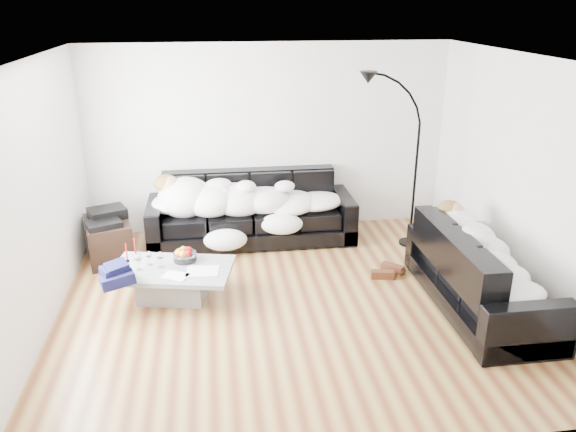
{
  "coord_description": "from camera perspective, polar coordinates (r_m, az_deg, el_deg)",
  "views": [
    {
      "loc": [
        -0.79,
        -5.37,
        3.12
      ],
      "look_at": [
        0.0,
        0.3,
        0.9
      ],
      "focal_mm": 35.0,
      "sensor_mm": 36.0,
      "label": 1
    }
  ],
  "objects": [
    {
      "name": "shoes",
      "position": [
        6.9,
        10.06,
        -5.53
      ],
      "size": [
        0.56,
        0.49,
        0.11
      ],
      "primitive_type": null,
      "rotation": [
        0.0,
        0.0,
        -0.39
      ],
      "color": "#472311",
      "rests_on": "ground"
    },
    {
      "name": "candle_right",
      "position": [
        6.51,
        -15.25,
        -3.26
      ],
      "size": [
        0.06,
        0.06,
        0.26
      ],
      "primitive_type": "cylinder",
      "rotation": [
        0.0,
        0.0,
        0.23
      ],
      "color": "maroon",
      "rests_on": "coffee_table"
    },
    {
      "name": "ceiling",
      "position": [
        5.45,
        0.45,
        15.72
      ],
      "size": [
        5.0,
        5.0,
        0.0
      ],
      "primitive_type": "plane",
      "color": "white",
      "rests_on": "ground"
    },
    {
      "name": "stereo",
      "position": [
        7.37,
        -18.01,
        0.01
      ],
      "size": [
        0.54,
        0.49,
        0.13
      ],
      "primitive_type": "cube",
      "rotation": [
        0.0,
        0.0,
        0.41
      ],
      "color": "black",
      "rests_on": "av_cabinet"
    },
    {
      "name": "floor_lamp",
      "position": [
        7.5,
        12.84,
        4.39
      ],
      "size": [
        0.76,
        0.36,
        2.03
      ],
      "primitive_type": null,
      "rotation": [
        0.0,
        0.0,
        -0.08
      ],
      "color": "black",
      "rests_on": "ground"
    },
    {
      "name": "navy_jacket",
      "position": [
        6.03,
        -17.05,
        -5.08
      ],
      "size": [
        0.44,
        0.41,
        0.18
      ],
      "primitive_type": null,
      "rotation": [
        0.0,
        0.0,
        0.37
      ],
      "color": "black",
      "rests_on": "coffee_table"
    },
    {
      "name": "av_cabinet",
      "position": [
        7.49,
        -17.73,
        -2.32
      ],
      "size": [
        0.7,
        0.87,
        0.52
      ],
      "primitive_type": "cube",
      "rotation": [
        0.0,
        0.0,
        0.26
      ],
      "color": "black",
      "rests_on": "ground"
    },
    {
      "name": "wall_right",
      "position": [
        6.55,
        22.63,
        3.41
      ],
      "size": [
        0.02,
        4.5,
        2.6
      ],
      "primitive_type": "cube",
      "color": "silver",
      "rests_on": "ground"
    },
    {
      "name": "wine_glass_a",
      "position": [
        6.36,
        -13.94,
        -4.19
      ],
      "size": [
        0.08,
        0.08,
        0.16
      ],
      "primitive_type": "cylinder",
      "rotation": [
        0.0,
        0.0,
        -0.2
      ],
      "color": "white",
      "rests_on": "coffee_table"
    },
    {
      "name": "candle_left",
      "position": [
        6.49,
        -16.07,
        -3.63
      ],
      "size": [
        0.05,
        0.05,
        0.22
      ],
      "primitive_type": "cylinder",
      "rotation": [
        0.0,
        0.0,
        0.35
      ],
      "color": "maroon",
      "rests_on": "coffee_table"
    },
    {
      "name": "newspaper_a",
      "position": [
        6.14,
        -8.68,
        -5.53
      ],
      "size": [
        0.37,
        0.3,
        0.01
      ],
      "primitive_type": "cube",
      "rotation": [
        0.0,
        0.0,
        -0.11
      ],
      "color": "silver",
      "rests_on": "coffee_table"
    },
    {
      "name": "sleeper_right",
      "position": [
        6.24,
        19.27,
        -3.48
      ],
      "size": [
        0.77,
        1.82,
        0.45
      ],
      "primitive_type": null,
      "rotation": [
        0.0,
        0.0,
        1.57
      ],
      "color": "white",
      "rests_on": "sofa_right"
    },
    {
      "name": "fruit_bowl",
      "position": [
        6.38,
        -10.45,
        -3.83
      ],
      "size": [
        0.3,
        0.3,
        0.16
      ],
      "primitive_type": "cylinder",
      "rotation": [
        0.0,
        0.0,
        0.19
      ],
      "color": "white",
      "rests_on": "coffee_table"
    },
    {
      "name": "wine_glass_c",
      "position": [
        6.26,
        -12.82,
        -4.4
      ],
      "size": [
        0.09,
        0.09,
        0.19
      ],
      "primitive_type": "cylinder",
      "rotation": [
        0.0,
        0.0,
        -0.1
      ],
      "color": "white",
      "rests_on": "coffee_table"
    },
    {
      "name": "ground",
      "position": [
        6.26,
        0.38,
        -8.69
      ],
      "size": [
        5.0,
        5.0,
        0.0
      ],
      "primitive_type": "plane",
      "color": "brown",
      "rests_on": "ground"
    },
    {
      "name": "sofa_right",
      "position": [
        6.33,
        19.04,
        -5.23
      ],
      "size": [
        0.91,
        2.13,
        0.86
      ],
      "primitive_type": "cube",
      "rotation": [
        0.0,
        0.0,
        1.57
      ],
      "color": "black",
      "rests_on": "ground"
    },
    {
      "name": "wine_glass_b",
      "position": [
        6.27,
        -14.95,
        -4.53
      ],
      "size": [
        0.09,
        0.09,
        0.19
      ],
      "primitive_type": "cylinder",
      "rotation": [
        0.0,
        0.0,
        0.16
      ],
      "color": "white",
      "rests_on": "coffee_table"
    },
    {
      "name": "sofa_back",
      "position": [
        7.65,
        -3.74,
        0.73
      ],
      "size": [
        2.77,
        0.96,
        0.9
      ],
      "primitive_type": "cube",
      "color": "black",
      "rests_on": "ground"
    },
    {
      "name": "wall_back",
      "position": [
        7.87,
        -1.97,
        7.83
      ],
      "size": [
        5.0,
        0.02,
        2.6
      ],
      "primitive_type": "cube",
      "color": "silver",
      "rests_on": "ground"
    },
    {
      "name": "newspaper_b",
      "position": [
        6.09,
        -11.36,
        -5.95
      ],
      "size": [
        0.32,
        0.29,
        0.01
      ],
      "primitive_type": "cube",
      "rotation": [
        0.0,
        0.0,
        -0.46
      ],
      "color": "silver",
      "rests_on": "coffee_table"
    },
    {
      "name": "wall_left",
      "position": [
        5.92,
        -24.28,
        1.36
      ],
      "size": [
        0.02,
        4.5,
        2.6
      ],
      "primitive_type": "cube",
      "color": "silver",
      "rests_on": "ground"
    },
    {
      "name": "sleeper_back",
      "position": [
        7.53,
        -3.75,
        2.04
      ],
      "size": [
        2.34,
        0.81,
        0.47
      ],
      "primitive_type": null,
      "color": "white",
      "rests_on": "sofa_back"
    },
    {
      "name": "coffee_table",
      "position": [
        6.36,
        -11.64,
        -6.7
      ],
      "size": [
        1.43,
        1.01,
        0.38
      ],
      "primitive_type": "cube",
      "rotation": [
        0.0,
        0.0,
        -0.21
      ],
      "color": "#939699",
      "rests_on": "ground"
    },
    {
      "name": "teal_cushion",
      "position": [
        6.73,
        16.46,
        -0.62
      ],
      "size": [
        0.42,
        0.38,
        0.2
      ],
      "primitive_type": "ellipsoid",
      "rotation": [
        0.0,
        0.0,
        0.24
      ],
      "color": "#0F6B56",
      "rests_on": "sofa_right"
    }
  ]
}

